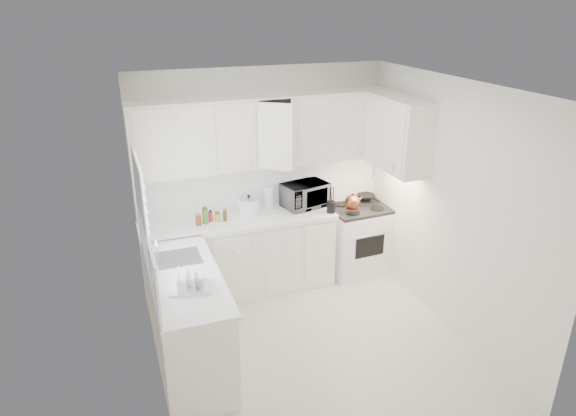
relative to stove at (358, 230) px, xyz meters
name	(u,v)px	position (x,y,z in m)	size (l,w,h in m)	color
floor	(312,345)	(-1.15, -1.27, -0.57)	(3.20, 3.20, 0.00)	silver
ceiling	(317,88)	(-1.15, -1.27, 2.03)	(3.20, 3.20, 0.00)	white
wall_back	(262,177)	(-1.15, 0.33, 0.73)	(3.00, 3.00, 0.00)	white
wall_front	(410,327)	(-1.15, -2.87, 0.73)	(3.00, 3.00, 0.00)	white
wall_left	(148,256)	(-2.65, -1.27, 0.73)	(3.20, 3.20, 0.00)	white
wall_right	(450,209)	(0.35, -1.27, 0.73)	(3.20, 3.20, 0.00)	white
window_blinds	(143,213)	(-2.63, -0.92, 0.98)	(0.06, 0.96, 1.06)	white
lower_cabinets_back	(240,257)	(-1.54, 0.03, -0.12)	(2.22, 0.60, 0.90)	white
lower_cabinets_left	(187,321)	(-2.35, -1.07, -0.12)	(0.60, 1.60, 0.90)	white
countertop_back	(239,220)	(-1.54, 0.02, 0.36)	(2.24, 0.64, 0.05)	white
countertop_left	(185,277)	(-2.34, -1.07, 0.36)	(0.64, 1.62, 0.05)	white
backsplash_back	(263,184)	(-1.15, 0.32, 0.66)	(2.98, 0.02, 0.55)	white
backsplash_left	(147,254)	(-2.64, -1.07, 0.66)	(0.02, 1.60, 0.55)	white
upper_cabinets_back	(266,165)	(-1.15, 0.17, 0.93)	(3.00, 0.33, 0.80)	white
upper_cabinets_right	(395,168)	(0.19, -0.45, 0.93)	(0.33, 0.90, 0.80)	white
sink	(177,247)	(-2.34, -0.72, 0.50)	(0.42, 0.38, 0.30)	gray
stove	(358,230)	(0.00, 0.00, 0.00)	(0.74, 0.60, 1.13)	white
tea_kettle	(352,201)	(-0.18, -0.16, 0.48)	(0.23, 0.20, 0.21)	#9C412A
frying_pan	(366,195)	(0.18, 0.16, 0.40)	(0.23, 0.39, 0.04)	black
microwave	(305,192)	(-0.68, 0.11, 0.56)	(0.53, 0.29, 0.36)	gray
rice_cooker	(249,205)	(-1.39, 0.09, 0.51)	(0.24, 0.24, 0.24)	white
paper_towel	(269,198)	(-1.12, 0.19, 0.52)	(0.12, 0.12, 0.27)	white
utensil_crock	(331,199)	(-0.47, -0.19, 0.55)	(0.11, 0.11, 0.33)	black
dish_rack	(190,279)	(-2.33, -1.32, 0.48)	(0.35, 0.27, 0.19)	white
spice_left_0	(196,214)	(-2.00, 0.15, 0.45)	(0.06, 0.06, 0.13)	brown
spice_left_1	(204,216)	(-1.92, 0.06, 0.45)	(0.06, 0.06, 0.13)	#377C29
spice_left_2	(209,213)	(-1.85, 0.15, 0.45)	(0.06, 0.06, 0.13)	#D41C42
spice_left_3	(217,215)	(-1.77, 0.06, 0.45)	(0.06, 0.06, 0.13)	gold
spice_left_4	(222,211)	(-1.70, 0.15, 0.45)	(0.06, 0.06, 0.13)	#4E3B16
sauce_right_0	(311,195)	(-0.57, 0.19, 0.48)	(0.06, 0.06, 0.19)	#D41C42
sauce_right_1	(317,196)	(-0.51, 0.13, 0.48)	(0.06, 0.06, 0.19)	gold
sauce_right_2	(319,194)	(-0.46, 0.19, 0.48)	(0.06, 0.06, 0.19)	#4E3B16
sauce_right_3	(325,195)	(-0.40, 0.13, 0.48)	(0.06, 0.06, 0.19)	black
sauce_right_4	(327,193)	(-0.35, 0.19, 0.48)	(0.06, 0.06, 0.19)	brown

